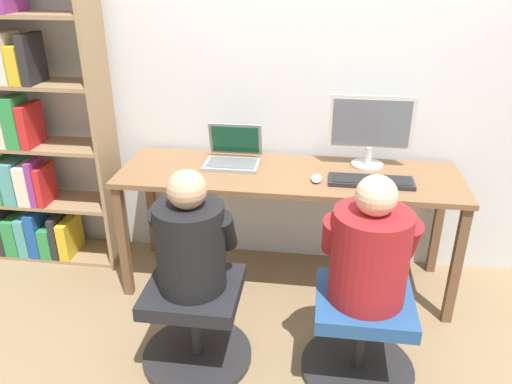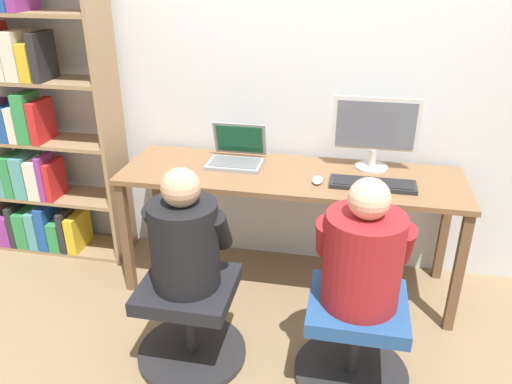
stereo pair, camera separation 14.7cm
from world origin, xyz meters
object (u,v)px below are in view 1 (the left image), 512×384
at_px(office_chair_right, 195,321).
at_px(person_at_laptop, 190,240).
at_px(office_chair_left, 361,334).
at_px(person_at_monitor, 370,250).
at_px(desktop_monitor, 371,129).
at_px(keyboard, 371,181).
at_px(bookshelf, 14,122).
at_px(laptop, 233,156).

distance_m(office_chair_right, person_at_laptop, 0.45).
height_order(office_chair_left, person_at_monitor, person_at_monitor).
relative_size(desktop_monitor, person_at_laptop, 0.82).
height_order(office_chair_left, person_at_laptop, person_at_laptop).
bearing_deg(office_chair_right, keyboard, 37.34).
height_order(office_chair_right, bookshelf, bookshelf).
relative_size(desktop_monitor, laptop, 1.50).
xyz_separation_m(laptop, office_chair_left, (0.74, -0.80, -0.55)).
bearing_deg(bookshelf, keyboard, -5.00).
bearing_deg(office_chair_left, desktop_monitor, 87.60).
xyz_separation_m(office_chair_left, person_at_laptop, (-0.79, -0.01, 0.45)).
bearing_deg(desktop_monitor, person_at_monitor, -92.41).
relative_size(keyboard, bookshelf, 0.23).
bearing_deg(desktop_monitor, person_at_laptop, -133.20).
bearing_deg(person_at_laptop, bookshelf, 147.81).
xyz_separation_m(office_chair_right, person_at_monitor, (0.79, 0.02, 0.46)).
height_order(keyboard, office_chair_left, keyboard).
height_order(desktop_monitor, person_at_laptop, desktop_monitor).
relative_size(keyboard, person_at_monitor, 0.76).
height_order(desktop_monitor, laptop, desktop_monitor).
bearing_deg(keyboard, office_chair_left, -93.70).
relative_size(keyboard, office_chair_left, 0.83).
bearing_deg(person_at_monitor, office_chair_right, -178.34).
height_order(desktop_monitor, bookshelf, bookshelf).
bearing_deg(laptop, desktop_monitor, 5.22).
bearing_deg(person_at_monitor, laptop, 133.15).
bearing_deg(person_at_laptop, office_chair_left, 1.04).
distance_m(desktop_monitor, office_chair_left, 1.13).
relative_size(keyboard, person_at_laptop, 0.78).
height_order(laptop, keyboard, laptop).
relative_size(office_chair_left, bookshelf, 0.28).
relative_size(desktop_monitor, bookshelf, 0.24).
height_order(keyboard, bookshelf, bookshelf).
xyz_separation_m(desktop_monitor, person_at_laptop, (-0.83, -0.88, -0.27)).
bearing_deg(person_at_monitor, person_at_laptop, -178.64).
xyz_separation_m(office_chair_right, person_at_laptop, (-0.00, 0.00, 0.45)).
distance_m(keyboard, office_chair_left, 0.80).
distance_m(office_chair_left, bookshelf, 2.34).
relative_size(desktop_monitor, keyboard, 1.05).
bearing_deg(laptop, person_at_monitor, -46.85).
xyz_separation_m(office_chair_left, bookshelf, (-2.09, 0.80, 0.70)).
relative_size(desktop_monitor, office_chair_right, 0.87).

